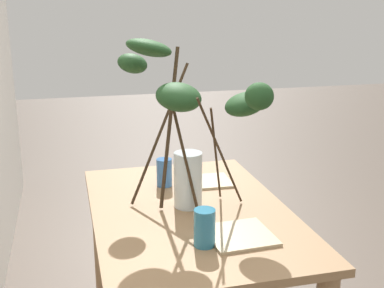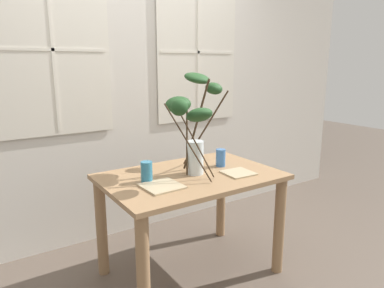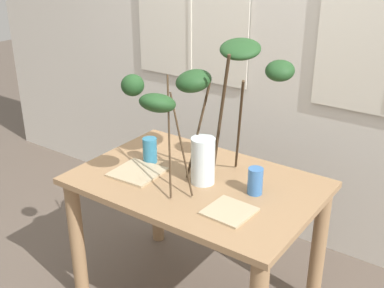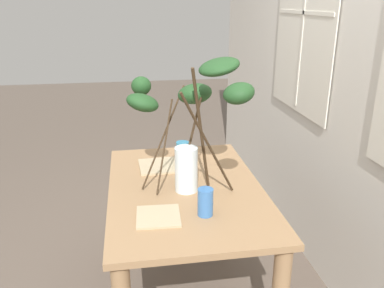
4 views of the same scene
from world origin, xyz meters
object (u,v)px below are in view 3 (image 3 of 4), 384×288
at_px(vase_with_branches, 202,104).
at_px(plate_square_left, 137,172).
at_px(dining_table, 196,206).
at_px(drinking_glass_blue_right, 255,181).
at_px(plate_square_right, 229,211).
at_px(drinking_glass_blue_left, 150,150).

bearing_deg(vase_with_branches, plate_square_left, -159.53).
xyz_separation_m(dining_table, plate_square_left, (-0.30, -0.12, 0.16)).
height_order(drinking_glass_blue_right, plate_square_right, drinking_glass_blue_right).
bearing_deg(dining_table, vase_with_branches, 9.55).
bearing_deg(vase_with_branches, plate_square_right, -33.09).
bearing_deg(drinking_glass_blue_left, vase_with_branches, -4.09).
xyz_separation_m(drinking_glass_blue_left, plate_square_left, (0.03, -0.15, -0.06)).
bearing_deg(drinking_glass_blue_left, plate_square_left, -77.23).
distance_m(vase_with_branches, plate_square_left, 0.53).
relative_size(drinking_glass_blue_right, plate_square_left, 0.56).
relative_size(drinking_glass_blue_left, plate_square_right, 0.69).
height_order(drinking_glass_blue_left, plate_square_right, drinking_glass_blue_left).
relative_size(drinking_glass_blue_right, plate_square_right, 0.66).
xyz_separation_m(plate_square_left, plate_square_right, (0.59, -0.05, -0.00)).
distance_m(dining_table, plate_square_right, 0.38).
bearing_deg(vase_with_branches, drinking_glass_blue_right, 9.25).
height_order(dining_table, drinking_glass_blue_left, drinking_glass_blue_left).
relative_size(vase_with_branches, plate_square_left, 3.07).
xyz_separation_m(drinking_glass_blue_left, plate_square_right, (0.63, -0.20, -0.06)).
distance_m(dining_table, plate_square_left, 0.36).
xyz_separation_m(vase_with_branches, drinking_glass_blue_left, (-0.36, 0.03, -0.34)).
distance_m(dining_table, drinking_glass_blue_left, 0.40).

